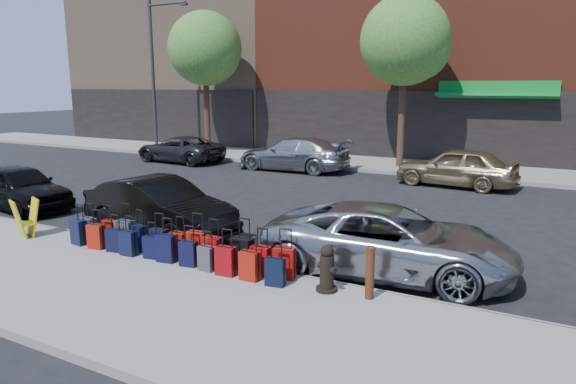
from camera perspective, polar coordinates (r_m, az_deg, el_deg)
The scene contains 40 objects.
ground at distance 14.82m, azimuth -0.01°, elevation -2.50°, with size 120.00×120.00×0.00m, color black.
sidewalk_near at distance 9.84m, azimuth -18.58°, elevation -10.18°, with size 60.00×4.00×0.15m, color gray.
sidewalk_far at distance 23.91m, azimuth 11.45°, elevation 2.93°, with size 60.00×4.00×0.15m, color gray.
curb_near at distance 11.22m, azimuth -11.03°, elevation -7.05°, with size 60.00×0.08×0.15m, color gray.
curb_far at distance 22.01m, azimuth 9.91°, elevation 2.24°, with size 60.00×0.08×0.15m, color gray.
building_left at distance 38.43m, azimuth -8.75°, elevation 18.11°, with size 15.00×12.12×16.00m.
tree_left at distance 27.77m, azimuth -8.96°, elevation 15.26°, with size 3.80×3.80×7.27m.
tree_center at distance 23.05m, azimuth 13.22°, elevation 15.85°, with size 3.80×3.80×7.27m.
streetlight at distance 29.07m, azimuth -14.52°, elevation 13.39°, with size 2.59×0.18×8.00m.
suitcase_front_0 at distance 12.60m, azimuth -21.21°, elevation -3.89°, with size 0.38×0.24×0.88m.
suitcase_front_1 at distance 12.25m, azimuth -19.16°, elevation -4.19°, with size 0.36×0.21×0.87m.
suitcase_front_2 at distance 11.79m, azimuth -17.63°, elevation -4.49°, with size 0.42×0.25×1.00m.
suitcase_front_3 at distance 11.56m, azimuth -16.25°, elevation -4.89°, with size 0.40×0.27×0.89m.
suitcase_front_4 at distance 11.13m, azimuth -14.15°, elevation -5.41°, with size 0.39×0.25×0.90m.
suitcase_front_5 at distance 10.88m, azimuth -12.03°, elevation -5.77°, with size 0.37×0.21×0.87m.
suitcase_front_6 at distance 10.60m, azimuth -10.09°, elevation -5.95°, with size 0.43×0.27×0.99m.
suitcase_front_7 at distance 10.28m, azimuth -8.37°, elevation -6.53°, with size 0.39×0.22×0.94m.
suitcase_front_8 at distance 9.98m, azimuth -5.06°, elevation -6.86°, with size 0.43×0.25×1.03m.
suitcase_front_9 at distance 9.69m, azimuth -3.03°, elevation -7.64°, with size 0.38×0.21×0.91m.
suitcase_front_10 at distance 9.52m, azimuth -0.40°, elevation -7.89°, with size 0.42×0.28×0.95m.
suitcase_back_0 at distance 12.43m, azimuth -22.21°, elevation -4.13°, with size 0.41×0.28×0.91m.
suitcase_back_1 at distance 11.98m, azimuth -20.52°, elevation -4.65°, with size 0.39×0.25×0.87m.
suitcase_back_2 at distance 11.64m, azimuth -18.70°, elevation -5.08°, with size 0.37×0.25×0.81m.
suitcase_back_3 at distance 11.30m, azimuth -17.31°, elevation -5.44°, with size 0.36×0.22×0.85m.
suitcase_back_4 at distance 10.98m, azimuth -14.93°, elevation -5.93°, with size 0.34×0.23×0.76m.
suitcase_back_5 at distance 10.69m, azimuth -13.38°, elevation -6.10°, with size 0.40×0.26×0.90m.
suitcase_back_6 at distance 10.36m, azimuth -11.00°, elevation -6.73°, with size 0.37×0.25×0.81m.
suitcase_back_7 at distance 10.06m, azimuth -9.03°, elevation -7.29°, with size 0.34×0.21×0.78m.
suitcase_back_8 at distance 9.76m, azimuth -6.92°, elevation -7.61°, with size 0.38×0.24×0.88m.
suitcase_back_9 at distance 9.48m, azimuth -4.28°, elevation -8.17°, with size 0.37×0.22×0.87m.
suitcase_back_10 at distance 9.22m, azimuth -1.43°, elevation -8.85°, with size 0.37×0.25×0.82m.
fire_hydrant at distance 8.97m, azimuth 4.34°, elevation -8.60°, with size 0.42×0.37×0.83m.
bollard at distance 8.72m, azimuth 9.09°, elevation -8.79°, with size 0.17×0.17×0.90m.
display_rack at distance 13.53m, azimuth -27.12°, elevation -2.64°, with size 0.66×0.69×0.89m.
car_near_0 at distance 17.34m, azimuth -27.69°, elevation 0.51°, with size 1.58×3.94×1.34m, color black.
car_near_1 at distance 13.10m, azimuth -14.12°, elevation -1.62°, with size 1.48×4.24×1.40m, color black.
car_near_2 at distance 10.26m, azimuth 11.14°, elevation -5.32°, with size 2.24×4.86×1.35m, color #B1B3B8.
car_far_0 at distance 25.47m, azimuth -11.92°, elevation 4.69°, with size 2.07×4.50×1.25m, color #2E2E30.
car_far_1 at distance 22.40m, azimuth 0.59°, elevation 4.25°, with size 2.02×4.98×1.45m, color #ACAFB3.
car_far_2 at distance 19.77m, azimuth 18.19°, elevation 2.67°, with size 1.72×4.27×1.46m, color tan.
Camera 1 is at (6.82, -12.64, 3.65)m, focal length 32.00 mm.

